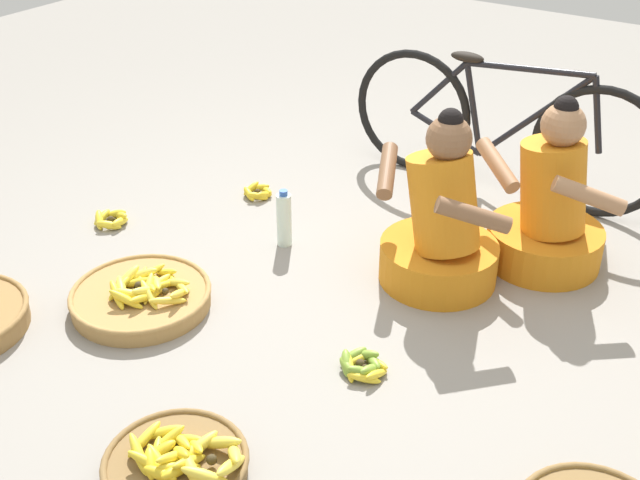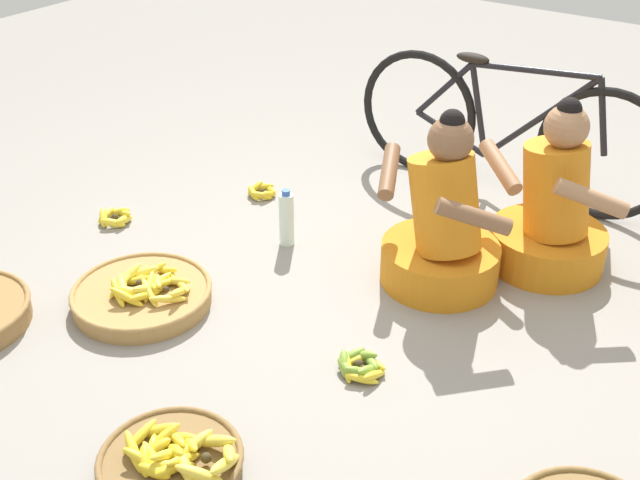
# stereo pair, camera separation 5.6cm
# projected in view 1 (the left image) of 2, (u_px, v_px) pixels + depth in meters

# --- Properties ---
(ground_plane) EXTENTS (10.00, 10.00, 0.00)m
(ground_plane) POSITION_uv_depth(u_px,v_px,m) (345.00, 289.00, 3.49)
(ground_plane) COLOR gray
(vendor_woman_front) EXTENTS (0.72, 0.55, 0.81)m
(vendor_woman_front) POSITION_uv_depth(u_px,v_px,m) (440.00, 229.00, 3.43)
(vendor_woman_front) COLOR orange
(vendor_woman_front) RESTS_ON ground
(vendor_woman_behind) EXTENTS (0.72, 0.52, 0.80)m
(vendor_woman_behind) POSITION_uv_depth(u_px,v_px,m) (548.00, 213.00, 3.56)
(vendor_woman_behind) COLOR orange
(vendor_woman_behind) RESTS_ON ground
(bicycle_leaning) EXTENTS (1.70, 0.08, 0.73)m
(bicycle_leaning) POSITION_uv_depth(u_px,v_px,m) (500.00, 128.00, 4.14)
(bicycle_leaning) COLOR black
(bicycle_leaning) RESTS_ON ground
(banana_basket_front_right) EXTENTS (0.48, 0.48, 0.15)m
(banana_basket_front_right) POSITION_uv_depth(u_px,v_px,m) (177.00, 463.00, 2.56)
(banana_basket_front_right) COLOR brown
(banana_basket_front_right) RESTS_ON ground
(banana_basket_front_left) EXTENTS (0.60, 0.60, 0.16)m
(banana_basket_front_left) POSITION_uv_depth(u_px,v_px,m) (142.00, 296.00, 3.36)
(banana_basket_front_left) COLOR #A87F47
(banana_basket_front_left) RESTS_ON ground
(loose_bananas_front_center) EXTENTS (0.21, 0.20, 0.09)m
(loose_bananas_front_center) POSITION_uv_depth(u_px,v_px,m) (362.00, 365.00, 3.00)
(loose_bananas_front_center) COLOR olive
(loose_bananas_front_center) RESTS_ON ground
(loose_bananas_mid_left) EXTENTS (0.19, 0.19, 0.09)m
(loose_bananas_mid_left) POSITION_uv_depth(u_px,v_px,m) (111.00, 219.00, 3.98)
(loose_bananas_mid_left) COLOR yellow
(loose_bananas_mid_left) RESTS_ON ground
(loose_bananas_near_bicycle) EXTENTS (0.17, 0.18, 0.07)m
(loose_bananas_near_bicycle) POSITION_uv_depth(u_px,v_px,m) (258.00, 192.00, 4.24)
(loose_bananas_near_bicycle) COLOR gold
(loose_bananas_near_bicycle) RESTS_ON ground
(water_bottle) EXTENTS (0.07, 0.07, 0.29)m
(water_bottle) POSITION_uv_depth(u_px,v_px,m) (284.00, 219.00, 3.76)
(water_bottle) COLOR silver
(water_bottle) RESTS_ON ground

